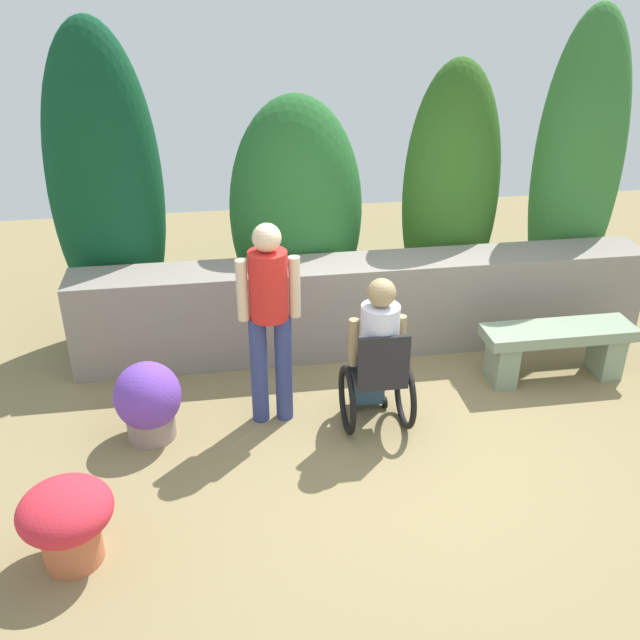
# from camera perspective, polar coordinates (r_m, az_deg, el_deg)

# --- Properties ---
(ground_plane) EXTENTS (12.30, 12.30, 0.00)m
(ground_plane) POSITION_cam_1_polar(r_m,az_deg,el_deg) (5.68, 7.04, -10.11)
(ground_plane) COLOR olive
(stone_retaining_wall) EXTENTS (5.48, 0.53, 0.92)m
(stone_retaining_wall) POSITION_cam_1_polar(r_m,az_deg,el_deg) (6.78, 3.68, 1.20)
(stone_retaining_wall) COLOR gray
(stone_retaining_wall) RESTS_ON ground
(hedge_backdrop) EXTENTS (5.65, 0.94, 3.10)m
(hedge_backdrop) POSITION_cam_1_polar(r_m,az_deg,el_deg) (7.07, 1.74, 10.25)
(hedge_backdrop) COLOR #0F4526
(hedge_backdrop) RESTS_ON ground
(stone_bench) EXTENTS (1.37, 0.39, 0.51)m
(stone_bench) POSITION_cam_1_polar(r_m,az_deg,el_deg) (6.68, 18.65, -1.92)
(stone_bench) COLOR gray
(stone_bench) RESTS_ON ground
(person_in_wheelchair) EXTENTS (0.53, 0.66, 1.33)m
(person_in_wheelchair) POSITION_cam_1_polar(r_m,az_deg,el_deg) (5.57, 4.64, -3.13)
(person_in_wheelchair) COLOR black
(person_in_wheelchair) RESTS_ON ground
(person_standing_companion) EXTENTS (0.49, 0.30, 1.71)m
(person_standing_companion) POSITION_cam_1_polar(r_m,az_deg,el_deg) (5.46, -4.13, 0.66)
(person_standing_companion) COLOR navy
(person_standing_companion) RESTS_ON ground
(flower_pot_purple_near) EXTENTS (0.59, 0.59, 0.58)m
(flower_pot_purple_near) POSITION_cam_1_polar(r_m,az_deg,el_deg) (4.79, -19.85, -14.89)
(flower_pot_purple_near) COLOR #C06541
(flower_pot_purple_near) RESTS_ON ground
(flower_pot_terracotta_by_wall) EXTENTS (0.53, 0.53, 0.66)m
(flower_pot_terracotta_by_wall) POSITION_cam_1_polar(r_m,az_deg,el_deg) (5.72, -13.76, -6.45)
(flower_pot_terracotta_by_wall) COLOR gray
(flower_pot_terracotta_by_wall) RESTS_ON ground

